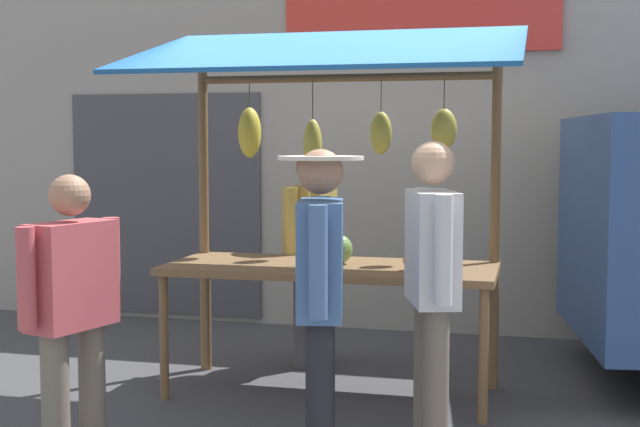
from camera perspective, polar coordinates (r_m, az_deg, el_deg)
ground_plane at (r=6.10m, az=0.69°, el=-11.55°), size 40.00×40.00×0.00m
street_backdrop at (r=8.01m, az=4.05°, el=4.65°), size 9.00×0.30×3.40m
market_stall at (r=5.88m, az=0.72°, el=3.03°), size 2.50×1.46×2.50m
vendor_with_sunhat at (r=6.70m, az=-0.62°, el=-1.73°), size 0.42×0.68×1.62m
shopper_with_shopping_bag at (r=4.67m, az=-15.74°, el=-5.70°), size 0.34×0.65×1.54m
shopper_in_grey_tee at (r=4.46m, az=0.04°, el=-4.57°), size 0.43×0.70×1.67m
shopper_with_ponytail at (r=4.74m, az=7.25°, el=-3.96°), size 0.36×0.69×1.71m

